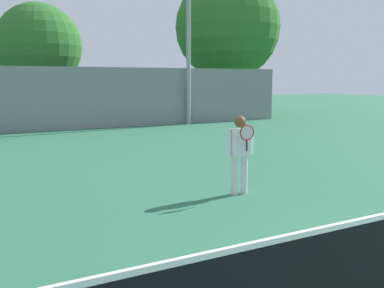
{
  "coord_description": "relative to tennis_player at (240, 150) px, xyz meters",
  "views": [
    {
      "loc": [
        -4.31,
        -2.74,
        2.3
      ],
      "look_at": [
        0.42,
        5.7,
        0.89
      ],
      "focal_mm": 42.0,
      "sensor_mm": 36.0,
      "label": 1
    }
  ],
  "objects": [
    {
      "name": "back_fence",
      "position": [
        -0.83,
        13.21,
        0.52
      ],
      "size": [
        24.81,
        0.06,
        2.85
      ],
      "color": "gray",
      "rests_on": "ground_plane"
    },
    {
      "name": "tree_green_tall",
      "position": [
        11.23,
        17.34,
        4.67
      ],
      "size": [
        6.69,
        6.69,
        8.92
      ],
      "color": "brown",
      "rests_on": "ground_plane"
    },
    {
      "name": "tennis_player",
      "position": [
        0.0,
        0.0,
        0.0
      ],
      "size": [
        0.6,
        0.43,
        1.58
      ],
      "rotation": [
        0.0,
        0.0,
        -0.11
      ],
      "color": "silver",
      "rests_on": "ground_plane"
    },
    {
      "name": "tree_green_broad",
      "position": [
        -0.53,
        17.17,
        3.06
      ],
      "size": [
        4.39,
        4.39,
        6.17
      ],
      "color": "brown",
      "rests_on": "ground_plane"
    }
  ]
}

